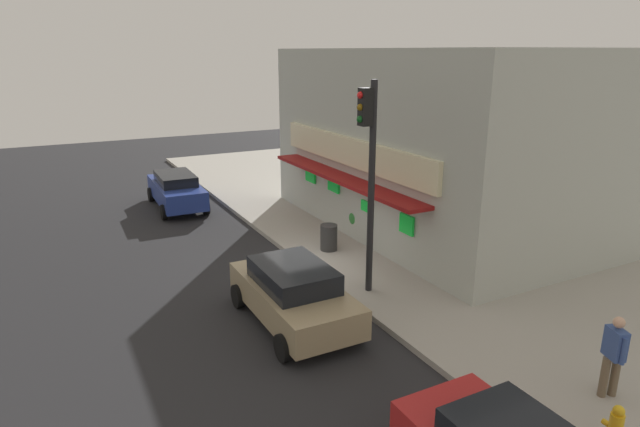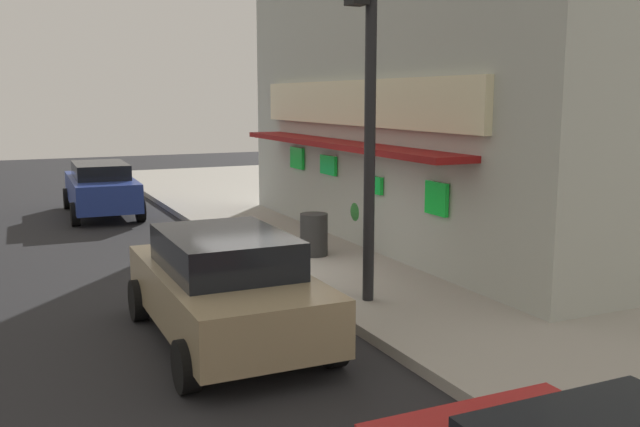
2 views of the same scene
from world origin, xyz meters
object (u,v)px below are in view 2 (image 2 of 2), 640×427
Objects in this scene: trash_can at (314,234)px; parked_car_blue at (101,188)px; parked_car_tan at (225,285)px; potted_plant_by_doorway at (366,215)px; traffic_light at (365,70)px.

parked_car_blue is (-8.08, -3.18, 0.21)m from trash_can.
trash_can is at bearing 141.08° from parked_car_tan.
trash_can is 0.21× the size of parked_car_tan.
potted_plant_by_doorway is 6.49m from parked_car_tan.
potted_plant_by_doorway is at bearing 150.94° from traffic_light.
parked_car_blue is at bearing -167.47° from traffic_light.
parked_car_tan is (3.82, -3.08, 0.21)m from trash_can.
traffic_light is 1.36× the size of parked_car_tan.
trash_can is at bearing 21.45° from parked_car_blue.
trash_can is 4.91m from parked_car_tan.
traffic_light reaches higher than parked_car_blue.
traffic_light is at bearing 101.13° from parked_car_tan.
traffic_light is at bearing -29.06° from potted_plant_by_doorway.
parked_car_tan is at bearing -46.14° from potted_plant_by_doorway.
parked_car_tan is 0.93× the size of parked_car_blue.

